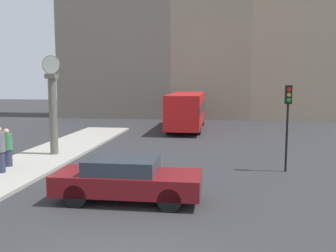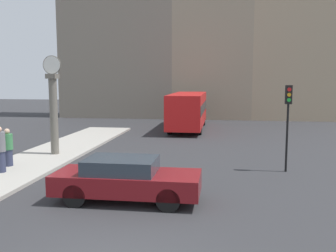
{
  "view_description": "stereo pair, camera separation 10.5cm",
  "coord_description": "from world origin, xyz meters",
  "px_view_note": "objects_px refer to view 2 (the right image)",
  "views": [
    {
      "loc": [
        2.11,
        -6.76,
        3.78
      ],
      "look_at": [
        0.05,
        8.36,
        1.87
      ],
      "focal_mm": 40.0,
      "sensor_mm": 36.0,
      "label": 1
    },
    {
      "loc": [
        2.21,
        -6.74,
        3.78
      ],
      "look_at": [
        0.05,
        8.36,
        1.87
      ],
      "focal_mm": 40.0,
      "sensor_mm": 36.0,
      "label": 2
    }
  ],
  "objects_px": {
    "bus_distant": "(188,109)",
    "traffic_light_far": "(288,110)",
    "pedestrian_green_hoodie": "(8,148)",
    "street_clock": "(53,108)",
    "pedestrian_grey_jacket": "(0,150)",
    "sedan_car": "(126,179)"
  },
  "relations": [
    {
      "from": "bus_distant",
      "to": "traffic_light_far",
      "type": "relative_size",
      "value": 2.43
    },
    {
      "from": "traffic_light_far",
      "to": "pedestrian_green_hoodie",
      "type": "relative_size",
      "value": 2.22
    },
    {
      "from": "bus_distant",
      "to": "street_clock",
      "type": "relative_size",
      "value": 1.81
    },
    {
      "from": "traffic_light_far",
      "to": "street_clock",
      "type": "distance_m",
      "value": 10.88
    },
    {
      "from": "street_clock",
      "to": "bus_distant",
      "type": "bearing_deg",
      "value": 62.99
    },
    {
      "from": "traffic_light_far",
      "to": "pedestrian_grey_jacket",
      "type": "relative_size",
      "value": 1.96
    },
    {
      "from": "traffic_light_far",
      "to": "pedestrian_green_hoodie",
      "type": "xyz_separation_m",
      "value": [
        -11.59,
        -1.17,
        -1.64
      ]
    },
    {
      "from": "sedan_car",
      "to": "pedestrian_green_hoodie",
      "type": "height_order",
      "value": "pedestrian_green_hoodie"
    },
    {
      "from": "traffic_light_far",
      "to": "pedestrian_grey_jacket",
      "type": "distance_m",
      "value": 11.58
    },
    {
      "from": "traffic_light_far",
      "to": "bus_distant",
      "type": "bearing_deg",
      "value": 112.45
    },
    {
      "from": "pedestrian_grey_jacket",
      "to": "sedan_car",
      "type": "bearing_deg",
      "value": -22.54
    },
    {
      "from": "sedan_car",
      "to": "pedestrian_grey_jacket",
      "type": "relative_size",
      "value": 2.49
    },
    {
      "from": "pedestrian_green_hoodie",
      "to": "pedestrian_grey_jacket",
      "type": "relative_size",
      "value": 0.88
    },
    {
      "from": "sedan_car",
      "to": "traffic_light_far",
      "type": "xyz_separation_m",
      "value": [
        5.57,
        4.58,
        1.84
      ]
    },
    {
      "from": "sedan_car",
      "to": "street_clock",
      "type": "bearing_deg",
      "value": 130.17
    },
    {
      "from": "sedan_car",
      "to": "street_clock",
      "type": "relative_size",
      "value": 0.95
    },
    {
      "from": "street_clock",
      "to": "pedestrian_green_hoodie",
      "type": "bearing_deg",
      "value": -106.73
    },
    {
      "from": "pedestrian_grey_jacket",
      "to": "traffic_light_far",
      "type": "bearing_deg",
      "value": 11.16
    },
    {
      "from": "street_clock",
      "to": "pedestrian_grey_jacket",
      "type": "height_order",
      "value": "street_clock"
    },
    {
      "from": "bus_distant",
      "to": "traffic_light_far",
      "type": "height_order",
      "value": "traffic_light_far"
    },
    {
      "from": "street_clock",
      "to": "sedan_car",
      "type": "bearing_deg",
      "value": -49.83
    },
    {
      "from": "traffic_light_far",
      "to": "pedestrian_grey_jacket",
      "type": "bearing_deg",
      "value": -168.84
    }
  ]
}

